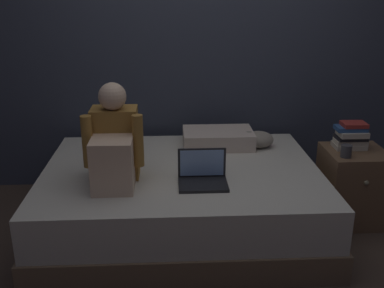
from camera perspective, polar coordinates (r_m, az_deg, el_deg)
The scene contains 10 objects.
ground_plane at distance 3.21m, azimuth 2.56°, elevation -13.08°, with size 8.00×8.00×0.00m, color #47382D.
wall_back at distance 3.92m, azimuth 1.13°, elevation 13.99°, with size 5.60×0.10×2.70m, color #383D4C.
bed at distance 3.34m, azimuth -1.32°, elevation -6.92°, with size 2.00×1.50×0.49m.
nightstand at distance 3.65m, azimuth 19.59°, elevation -5.00°, with size 0.44×0.46×0.57m.
person_sitting at distance 2.97m, azimuth -9.82°, elevation -0.23°, with size 0.39×0.44×0.66m.
laptop at distance 2.97m, azimuth 1.34°, elevation -4.01°, with size 0.32×0.23×0.22m.
pillow at distance 3.65m, azimuth 3.31°, elevation 0.73°, with size 0.56×0.36×0.13m, color beige.
book_stack at distance 3.56m, azimuth 19.47°, elevation 0.95°, with size 0.23×0.17×0.20m.
mug at distance 3.38m, azimuth 18.92°, elevation -0.85°, with size 0.08×0.08×0.09m, color #3D3D42.
clothes_pile at distance 3.67m, azimuth 7.81°, elevation 0.61°, with size 0.32×0.25×0.13m.
Camera 1 is at (-0.28, -2.69, 1.73)m, focal length 42.16 mm.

